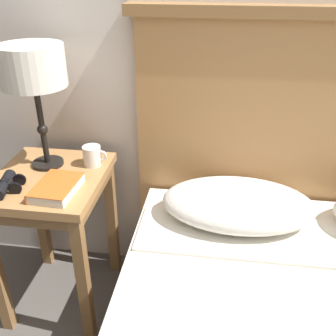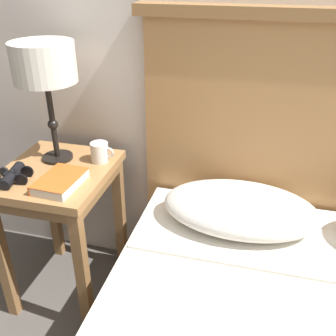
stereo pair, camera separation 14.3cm
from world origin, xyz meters
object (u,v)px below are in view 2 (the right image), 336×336
(book_on_nightstand, at_px, (60,181))
(binoculars_pair, at_px, (13,175))
(coffee_mug, at_px, (100,152))
(table_lamp, at_px, (44,66))
(nightstand, at_px, (59,191))

(book_on_nightstand, xyz_separation_m, binoculars_pair, (-0.20, -0.01, 0.00))
(book_on_nightstand, distance_m, binoculars_pair, 0.20)
(coffee_mug, bearing_deg, book_on_nightstand, -106.42)
(coffee_mug, bearing_deg, table_lamp, -172.49)
(nightstand, relative_size, table_lamp, 1.32)
(table_lamp, relative_size, coffee_mug, 4.82)
(binoculars_pair, bearing_deg, coffee_mug, 42.16)
(nightstand, relative_size, coffee_mug, 6.36)
(nightstand, height_order, book_on_nightstand, book_on_nightstand)
(nightstand, xyz_separation_m, book_on_nightstand, (0.08, -0.11, 0.13))
(nightstand, bearing_deg, binoculars_pair, -132.95)
(binoculars_pair, bearing_deg, table_lamp, 70.71)
(table_lamp, bearing_deg, binoculars_pair, -109.29)
(book_on_nightstand, relative_size, coffee_mug, 2.08)
(binoculars_pair, bearing_deg, book_on_nightstand, 2.59)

